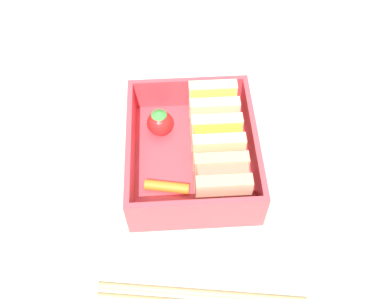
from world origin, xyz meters
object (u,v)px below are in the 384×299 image
sandwich_center_left (217,142)px  carrot_stick_far_left (167,187)px  sandwich_center (222,182)px  chopstick_pair (204,297)px  sandwich_left (213,108)px  strawberry_far_left (160,123)px  drinking_glass (200,32)px

sandwich_center_left → carrot_stick_far_left: sandwich_center_left is taller
sandwich_center → chopstick_pair: (10.92, -2.60, -3.48)cm
sandwich_left → chopstick_pair: 21.74cm
chopstick_pair → strawberry_far_left: bearing=-169.0°
carrot_stick_far_left → sandwich_left: bearing=148.0°
carrot_stick_far_left → chopstick_pair: bearing=15.5°
chopstick_pair → drinking_glass: (-35.48, 1.93, 3.31)cm
sandwich_center → drinking_glass: (-24.56, -0.67, -0.17)cm
sandwich_center → carrot_stick_far_left: size_ratio=1.16×
sandwich_left → sandwich_center_left: size_ratio=1.00×
sandwich_center → sandwich_center_left: bearing=180.0°
sandwich_center_left → sandwich_center: (5.19, 0.00, 0.00)cm
sandwich_center_left → drinking_glass: size_ratio=0.78×
sandwich_center → strawberry_far_left: (-9.26, -6.50, -0.96)cm
sandwich_center → strawberry_far_left: sandwich_center is taller
strawberry_far_left → drinking_glass: (-15.30, 5.83, 0.79)cm
sandwich_left → carrot_stick_far_left: 11.30cm
sandwich_center → drinking_glass: size_ratio=0.78×
sandwich_left → carrot_stick_far_left: sandwich_left is taller
sandwich_center → drinking_glass: 24.57cm
sandwich_center_left → sandwich_center: 5.19cm
strawberry_far_left → chopstick_pair: strawberry_far_left is taller
sandwich_center_left → chopstick_pair: sandwich_center_left is taller
sandwich_center_left → sandwich_center: bearing=0.0°
sandwich_center_left → chopstick_pair: (16.11, -2.60, -3.48)cm
sandwich_left → chopstick_pair: size_ratio=0.28×
carrot_stick_far_left → chopstick_pair: size_ratio=0.24×
sandwich_center → strawberry_far_left: size_ratio=1.54×
sandwich_center → strawberry_far_left: bearing=-144.9°
sandwich_left → strawberry_far_left: (1.12, -6.50, -0.96)cm
sandwich_left → strawberry_far_left: 6.66cm
strawberry_far_left → drinking_glass: drinking_glass is taller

